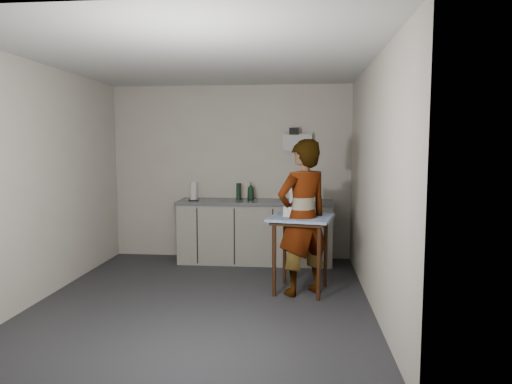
# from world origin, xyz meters

# --- Properties ---
(ground) EXTENTS (4.00, 4.00, 0.00)m
(ground) POSITION_xyz_m (0.00, 0.00, 0.00)
(ground) COLOR #242429
(ground) RESTS_ON ground
(wall_back) EXTENTS (3.60, 0.02, 2.60)m
(wall_back) POSITION_xyz_m (0.00, 1.99, 1.30)
(wall_back) COLOR beige
(wall_back) RESTS_ON ground
(wall_right) EXTENTS (0.02, 4.00, 2.60)m
(wall_right) POSITION_xyz_m (1.79, 0.00, 1.30)
(wall_right) COLOR beige
(wall_right) RESTS_ON ground
(wall_left) EXTENTS (0.02, 4.00, 2.60)m
(wall_left) POSITION_xyz_m (-1.79, 0.00, 1.30)
(wall_left) COLOR beige
(wall_left) RESTS_ON ground
(ceiling) EXTENTS (3.60, 4.00, 0.01)m
(ceiling) POSITION_xyz_m (0.00, 0.00, 2.60)
(ceiling) COLOR silver
(ceiling) RESTS_ON wall_back
(kitchen_counter) EXTENTS (2.24, 0.62, 0.91)m
(kitchen_counter) POSITION_xyz_m (0.40, 1.70, 0.43)
(kitchen_counter) COLOR black
(kitchen_counter) RESTS_ON ground
(wall_shelf) EXTENTS (0.42, 0.18, 0.37)m
(wall_shelf) POSITION_xyz_m (1.00, 1.92, 1.75)
(wall_shelf) COLOR silver
(wall_shelf) RESTS_ON ground
(side_table) EXTENTS (0.81, 0.81, 0.89)m
(side_table) POSITION_xyz_m (1.06, 0.39, 0.77)
(side_table) COLOR #3A190D
(side_table) RESTS_ON ground
(standing_man) EXTENTS (0.78, 0.71, 1.77)m
(standing_man) POSITION_xyz_m (1.07, 0.30, 0.89)
(standing_man) COLOR #B2A593
(standing_man) RESTS_ON ground
(soap_bottle) EXTENTS (0.12, 0.12, 0.27)m
(soap_bottle) POSITION_xyz_m (0.33, 1.70, 1.04)
(soap_bottle) COLOR black
(soap_bottle) RESTS_ON kitchen_counter
(soda_can) EXTENTS (0.07, 0.07, 0.14)m
(soda_can) POSITION_xyz_m (0.34, 1.74, 0.98)
(soda_can) COLOR red
(soda_can) RESTS_ON kitchen_counter
(dark_bottle) EXTENTS (0.07, 0.07, 0.25)m
(dark_bottle) POSITION_xyz_m (0.15, 1.76, 1.03)
(dark_bottle) COLOR black
(dark_bottle) RESTS_ON kitchen_counter
(paper_towel) EXTENTS (0.15, 0.15, 0.27)m
(paper_towel) POSITION_xyz_m (-0.49, 1.62, 1.04)
(paper_towel) COLOR black
(paper_towel) RESTS_ON kitchen_counter
(dish_rack) EXTENTS (0.35, 0.26, 0.25)m
(dish_rack) POSITION_xyz_m (1.09, 1.69, 0.97)
(dish_rack) COLOR white
(dish_rack) RESTS_ON kitchen_counter
(bakery_box) EXTENTS (0.35, 0.36, 0.40)m
(bakery_box) POSITION_xyz_m (1.02, 0.46, 0.98)
(bakery_box) COLOR silver
(bakery_box) RESTS_ON side_table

